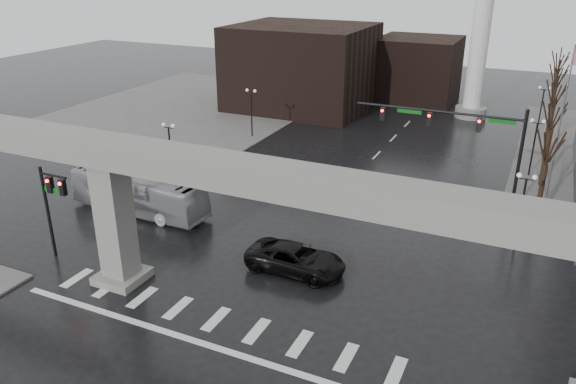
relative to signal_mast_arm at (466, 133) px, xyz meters
The scene contains 21 objects.
ground 21.64m from the signal_mast_arm, 115.57° to the right, with size 160.00×160.00×0.00m, color black.
sidewalk_nw 39.41m from the signal_mast_arm, 153.82° to the left, with size 28.00×36.00×0.15m, color #646160.
elevated_guideway 20.35m from the signal_mast_arm, 112.35° to the right, with size 48.00×2.60×8.70m.
building_far_left 32.68m from the signal_mast_arm, 134.74° to the left, with size 16.00×14.00×10.00m, color black.
building_far_mid 35.02m from the signal_mast_arm, 108.32° to the left, with size 10.00×10.00×8.00m, color black.
signal_mast_arm is the anchor object (origin of this frame).
signal_left_pole 28.09m from the signal_mast_arm, 139.26° to the right, with size 2.30×0.30×6.00m.
flagpole_assembly 7.27m from the signal_mast_arm, 26.93° to the left, with size 2.06×0.12×12.00m.
lamp_right_0 6.99m from the signal_mast_arm, 46.80° to the right, with size 1.22×0.32×5.11m.
lamp_right_1 10.51m from the signal_mast_arm, 63.90° to the left, with size 1.22×0.32×5.11m.
lamp_right_2 23.75m from the signal_mast_arm, 79.01° to the left, with size 1.22×0.32×5.11m.
lamp_left_0 23.12m from the signal_mast_arm, 167.96° to the right, with size 1.22×0.32×5.11m.
lamp_left_1 24.42m from the signal_mast_arm, 157.75° to the left, with size 1.22×0.32×5.11m.
lamp_left_2 32.40m from the signal_mast_arm, 134.11° to the left, with size 1.22×0.32×5.11m.
tree_right_0 6.37m from the signal_mast_arm, ahead, with size 1.09×1.58×7.50m.
tree_right_1 9.57m from the signal_mast_arm, 52.50° to the left, with size 1.09×1.61×7.67m.
tree_right_2 16.45m from the signal_mast_arm, 70.00° to the left, with size 1.10×1.63×7.85m.
tree_right_3 24.04m from the signal_mast_arm, 76.58° to the left, with size 1.11×1.66×8.02m.
tree_right_4 31.83m from the signal_mast_arm, 79.94° to the left, with size 1.12×1.69×8.19m.
pickup_truck 16.20m from the signal_mast_arm, 117.88° to the right, with size 2.78×6.02×1.67m, color black.
city_bus 24.11m from the signal_mast_arm, 153.19° to the right, with size 2.60×11.11×3.09m, color #9C9DA1.
Camera 1 is at (13.73, -21.58, 17.49)m, focal length 35.00 mm.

